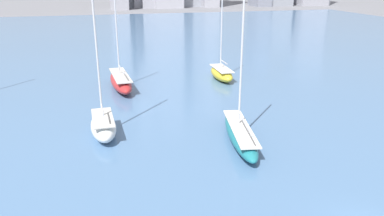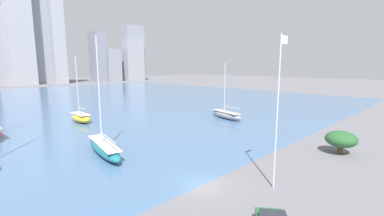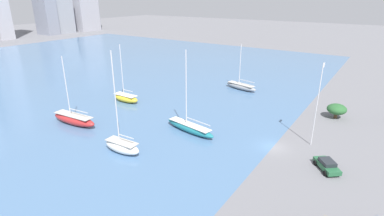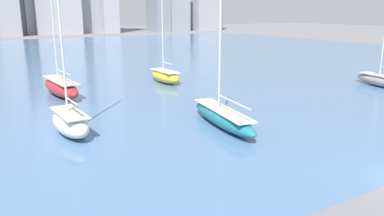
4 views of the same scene
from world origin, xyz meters
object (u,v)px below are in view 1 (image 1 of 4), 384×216
(sailboat_red, at_px, (121,81))
(sailboat_teal, at_px, (240,133))
(sailboat_yellow, at_px, (222,73))
(sailboat_white, at_px, (103,125))

(sailboat_red, bearing_deg, sailboat_teal, -69.41)
(sailboat_teal, xyz_separation_m, sailboat_yellow, (5.33, 21.15, 0.11))
(sailboat_red, distance_m, sailboat_white, 15.70)
(sailboat_teal, height_order, sailboat_white, sailboat_white)
(sailboat_yellow, relative_size, sailboat_white, 0.83)
(sailboat_white, bearing_deg, sailboat_teal, -22.77)
(sailboat_red, xyz_separation_m, sailboat_yellow, (14.55, 1.17, -0.07))
(sailboat_yellow, xyz_separation_m, sailboat_white, (-17.26, -16.63, 0.12))
(sailboat_red, relative_size, sailboat_teal, 0.89)
(sailboat_red, bearing_deg, sailboat_yellow, 0.43)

